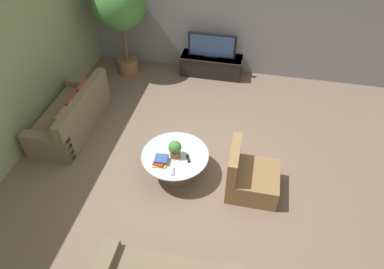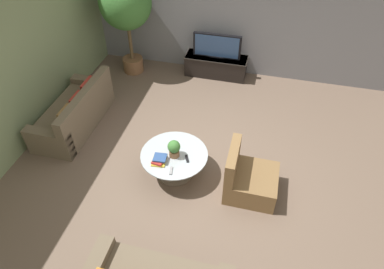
{
  "view_description": "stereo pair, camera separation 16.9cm",
  "coord_description": "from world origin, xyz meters",
  "px_view_note": "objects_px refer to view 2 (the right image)",
  "views": [
    {
      "loc": [
        0.69,
        -4.0,
        4.45
      ],
      "look_at": [
        -0.19,
        0.17,
        0.55
      ],
      "focal_mm": 32.0,
      "sensor_mm": 36.0,
      "label": 1
    },
    {
      "loc": [
        0.85,
        -3.96,
        4.45
      ],
      "look_at": [
        -0.19,
        0.17,
        0.55
      ],
      "focal_mm": 32.0,
      "sensor_mm": 36.0,
      "label": 2
    }
  ],
  "objects_px": {
    "television": "(217,46)",
    "couch_by_wall": "(75,113)",
    "media_console": "(216,65)",
    "armchair_wicker": "(248,179)",
    "coffee_table": "(174,160)",
    "potted_plant_tabletop": "(174,148)",
    "potted_palm_tall": "(126,6)"
  },
  "relations": [
    {
      "from": "television",
      "to": "couch_by_wall",
      "type": "bearing_deg",
      "value": -132.78
    },
    {
      "from": "media_console",
      "to": "armchair_wicker",
      "type": "height_order",
      "value": "armchair_wicker"
    },
    {
      "from": "coffee_table",
      "to": "potted_plant_tabletop",
      "type": "xyz_separation_m",
      "value": [
        0.01,
        -0.03,
        0.3
      ]
    },
    {
      "from": "television",
      "to": "couch_by_wall",
      "type": "xyz_separation_m",
      "value": [
        -2.28,
        -2.46,
        -0.46
      ]
    },
    {
      "from": "media_console",
      "to": "television",
      "type": "relative_size",
      "value": 1.33
    },
    {
      "from": "coffee_table",
      "to": "potted_palm_tall",
      "type": "distance_m",
      "value": 3.69
    },
    {
      "from": "coffee_table",
      "to": "couch_by_wall",
      "type": "xyz_separation_m",
      "value": [
        -2.21,
        0.74,
        -0.03
      ]
    },
    {
      "from": "coffee_table",
      "to": "potted_plant_tabletop",
      "type": "distance_m",
      "value": 0.3
    },
    {
      "from": "television",
      "to": "potted_palm_tall",
      "type": "bearing_deg",
      "value": -171.34
    },
    {
      "from": "coffee_table",
      "to": "media_console",
      "type": "bearing_deg",
      "value": 88.8
    },
    {
      "from": "potted_palm_tall",
      "to": "potted_plant_tabletop",
      "type": "xyz_separation_m",
      "value": [
        1.9,
        -2.94,
        -0.96
      ]
    },
    {
      "from": "potted_palm_tall",
      "to": "television",
      "type": "bearing_deg",
      "value": 8.66
    },
    {
      "from": "potted_palm_tall",
      "to": "potted_plant_tabletop",
      "type": "relative_size",
      "value": 7.32
    },
    {
      "from": "media_console",
      "to": "potted_plant_tabletop",
      "type": "distance_m",
      "value": 3.26
    },
    {
      "from": "potted_palm_tall",
      "to": "couch_by_wall",
      "type": "bearing_deg",
      "value": -98.65
    },
    {
      "from": "armchair_wicker",
      "to": "television",
      "type": "bearing_deg",
      "value": 19.62
    },
    {
      "from": "couch_by_wall",
      "to": "potted_palm_tall",
      "type": "height_order",
      "value": "potted_palm_tall"
    },
    {
      "from": "media_console",
      "to": "coffee_table",
      "type": "distance_m",
      "value": 3.21
    },
    {
      "from": "television",
      "to": "potted_palm_tall",
      "type": "xyz_separation_m",
      "value": [
        -1.95,
        -0.3,
        0.83
      ]
    },
    {
      "from": "armchair_wicker",
      "to": "potted_plant_tabletop",
      "type": "bearing_deg",
      "value": 87.87
    },
    {
      "from": "television",
      "to": "couch_by_wall",
      "type": "relative_size",
      "value": 0.57
    },
    {
      "from": "television",
      "to": "potted_palm_tall",
      "type": "relative_size",
      "value": 0.48
    },
    {
      "from": "coffee_table",
      "to": "couch_by_wall",
      "type": "relative_size",
      "value": 0.58
    },
    {
      "from": "potted_plant_tabletop",
      "to": "couch_by_wall",
      "type": "bearing_deg",
      "value": 160.94
    },
    {
      "from": "armchair_wicker",
      "to": "potted_palm_tall",
      "type": "xyz_separation_m",
      "value": [
        -3.12,
        2.98,
        1.31
      ]
    },
    {
      "from": "television",
      "to": "couch_by_wall",
      "type": "distance_m",
      "value": 3.39
    },
    {
      "from": "media_console",
      "to": "potted_plant_tabletop",
      "type": "bearing_deg",
      "value": -90.97
    },
    {
      "from": "armchair_wicker",
      "to": "media_console",
      "type": "bearing_deg",
      "value": 19.61
    },
    {
      "from": "television",
      "to": "potted_palm_tall",
      "type": "height_order",
      "value": "potted_palm_tall"
    },
    {
      "from": "television",
      "to": "potted_plant_tabletop",
      "type": "height_order",
      "value": "television"
    },
    {
      "from": "media_console",
      "to": "potted_palm_tall",
      "type": "xyz_separation_m",
      "value": [
        -1.95,
        -0.3,
        1.33
      ]
    },
    {
      "from": "television",
      "to": "armchair_wicker",
      "type": "xyz_separation_m",
      "value": [
        1.17,
        -3.28,
        -0.48
      ]
    }
  ]
}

